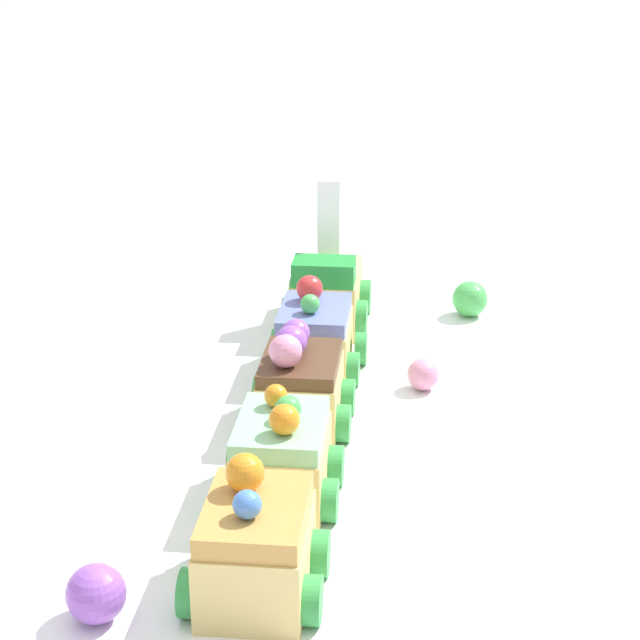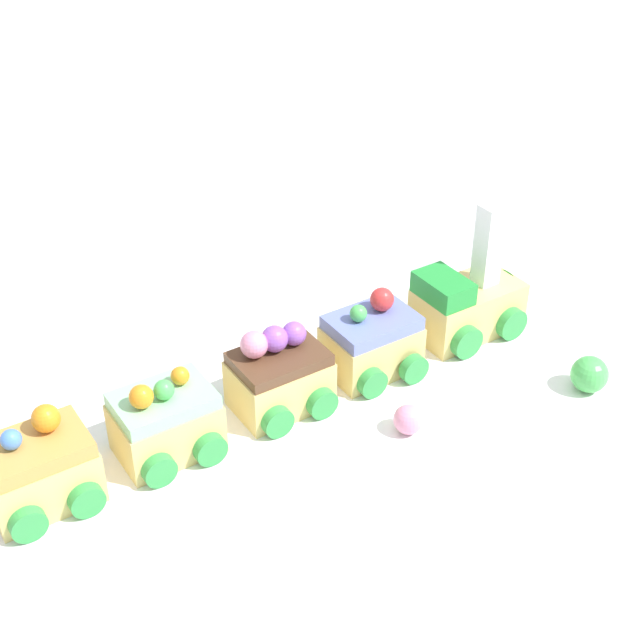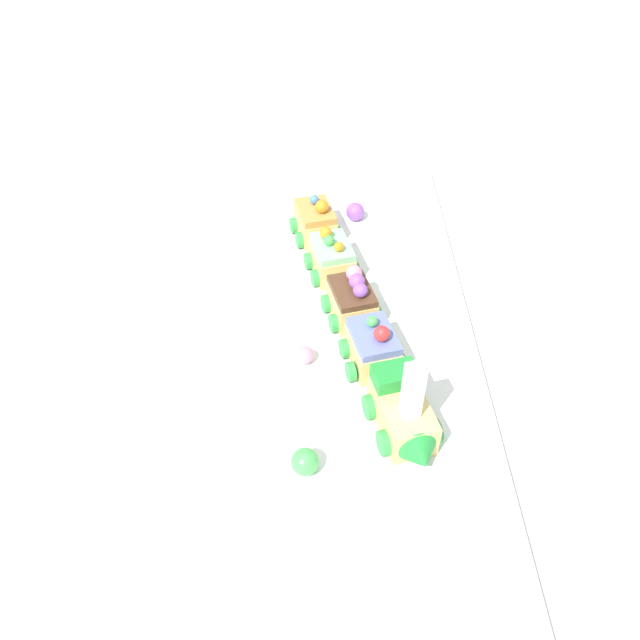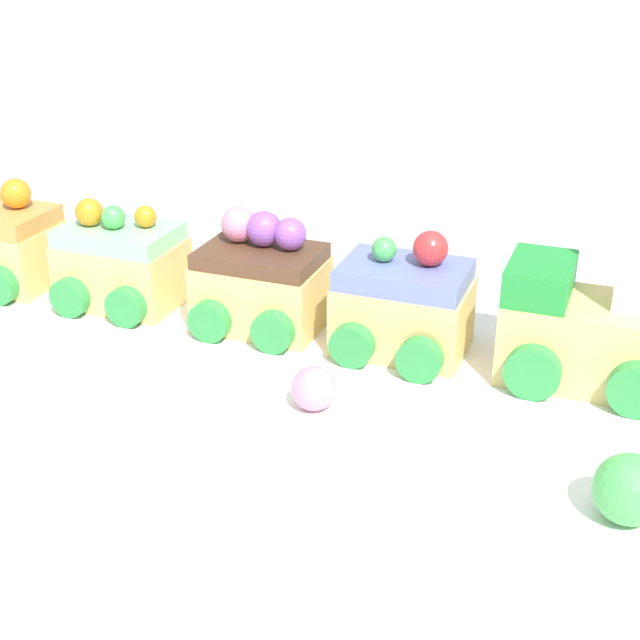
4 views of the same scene
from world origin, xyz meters
TOP-DOWN VIEW (x-y plane):
  - ground_plane at (0.00, 0.00)m, footprint 10.00×10.00m
  - display_board at (0.00, 0.00)m, footprint 0.84×0.34m
  - cake_train_locomotive at (0.18, 0.06)m, footprint 0.13×0.09m
  - cake_car_blueberry at (0.07, 0.03)m, footprint 0.09×0.08m
  - cake_car_chocolate at (-0.02, 0.01)m, footprint 0.09×0.08m
  - cake_car_mint at (-0.12, -0.02)m, footprint 0.09×0.08m
  - cake_car_caramel at (-0.21, -0.04)m, footprint 0.09×0.08m
  - gumball_pink at (0.06, -0.06)m, footprint 0.02×0.02m
  - gumball_green at (0.22, -0.06)m, footprint 0.03×0.03m
  - gumball_purple at (-0.26, 0.02)m, footprint 0.03×0.03m

SIDE VIEW (x-z plane):
  - ground_plane at x=0.00m, z-range 0.00..0.00m
  - display_board at x=0.00m, z-range 0.00..0.01m
  - gumball_pink at x=0.06m, z-range 0.01..0.04m
  - gumball_purple at x=-0.26m, z-range 0.01..0.04m
  - gumball_green at x=0.22m, z-range 0.01..0.04m
  - cake_car_mint at x=-0.12m, z-range 0.00..0.07m
  - cake_car_blueberry at x=0.07m, z-range 0.00..0.07m
  - cake_car_caramel at x=-0.21m, z-range 0.00..0.07m
  - cake_car_chocolate at x=-0.02m, z-range 0.00..0.08m
  - cake_train_locomotive at x=0.18m, z-range -0.02..0.10m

